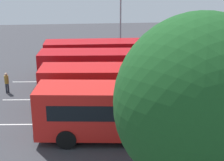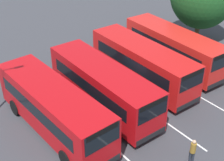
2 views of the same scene
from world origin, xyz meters
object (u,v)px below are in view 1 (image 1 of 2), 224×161
(pedestrian, at_px, (7,81))
(street_lamp, at_px, (120,14))
(bus_far_left, at_px, (99,56))
(bus_center_right, at_px, (113,87))
(bus_far_right, at_px, (123,110))
(bus_center_left, at_px, (101,68))
(depot_tree, at_px, (199,103))

(pedestrian, xyz_separation_m, street_lamp, (-10.06, -8.98, 3.96))
(bus_far_left, xyz_separation_m, bus_center_right, (-0.39, 8.34, 0.00))
(bus_far_right, bearing_deg, bus_center_left, -78.97)
(street_lamp, height_order, depot_tree, street_lamp)
(bus_center_left, distance_m, bus_center_right, 4.45)
(bus_far_right, height_order, depot_tree, depot_tree)
(bus_far_left, relative_size, bus_far_right, 0.99)
(bus_center_right, distance_m, depot_tree, 10.80)
(bus_far_right, relative_size, depot_tree, 1.25)
(depot_tree, bearing_deg, bus_center_right, -78.56)
(bus_center_right, height_order, pedestrian, bus_center_right)
(bus_far_right, xyz_separation_m, street_lamp, (-2.00, -17.22, 3.19))
(bus_center_left, xyz_separation_m, bus_center_right, (-0.50, 4.43, 0.00))
(bus_center_left, distance_m, street_lamp, 9.74)
(depot_tree, bearing_deg, pedestrian, -55.38)
(bus_center_left, relative_size, bus_center_right, 1.00)
(bus_center_right, xyz_separation_m, bus_far_right, (-0.15, 3.98, 0.00))
(bus_center_left, bearing_deg, pedestrian, 5.78)
(pedestrian, height_order, street_lamp, street_lamp)
(depot_tree, bearing_deg, bus_far_right, -72.89)
(bus_center_left, xyz_separation_m, depot_tree, (-2.56, 14.62, 2.93))
(bus_center_left, bearing_deg, bus_far_right, 98.87)
(bus_center_left, xyz_separation_m, bus_far_right, (-0.65, 8.41, 0.00))
(bus_center_right, relative_size, street_lamp, 1.16)
(bus_center_left, height_order, bus_center_right, same)
(bus_far_left, height_order, bus_far_right, same)
(bus_far_left, bearing_deg, depot_tree, 99.20)
(bus_far_right, distance_m, pedestrian, 11.55)
(bus_center_right, bearing_deg, bus_far_right, 97.27)
(bus_far_left, height_order, bus_center_left, same)
(street_lamp, bearing_deg, bus_center_left, -3.65)
(bus_center_right, distance_m, bus_far_right, 3.99)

